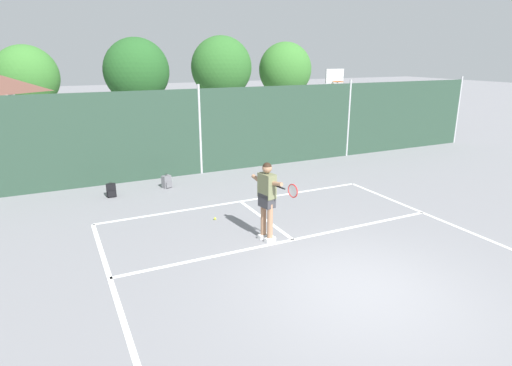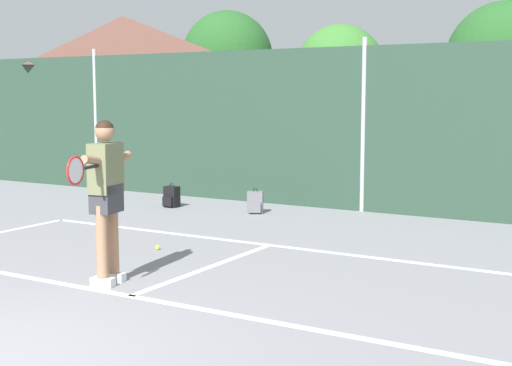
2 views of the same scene
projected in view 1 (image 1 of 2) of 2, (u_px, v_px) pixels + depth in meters
The scene contains 9 objects.
ground_plane at pixel (362, 290), 7.85m from camera, with size 120.00×120.00×0.00m, color gray.
court_markings at pixel (340, 274), 8.41m from camera, with size 8.30×11.10×0.01m.
chainlink_fence at pixel (200, 132), 15.17m from camera, with size 26.09×0.09×3.17m.
basketball_hoop at pixel (333, 98), 18.73m from camera, with size 0.90×0.67×3.55m.
treeline_backdrop at pixel (140, 70), 24.71m from camera, with size 23.90×3.44×5.41m.
tennis_player at pixel (267, 195), 9.66m from camera, with size 0.45×1.40×1.85m.
tennis_ball at pixel (215, 219), 11.18m from camera, with size 0.07×0.07×0.07m, color #CCE033.
backpack_black at pixel (111, 191), 12.96m from camera, with size 0.29×0.26×0.46m.
backpack_grey at pixel (167, 182), 13.86m from camera, with size 0.33×0.32×0.46m.
Camera 1 is at (-4.78, -5.41, 4.14)m, focal length 30.08 mm.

